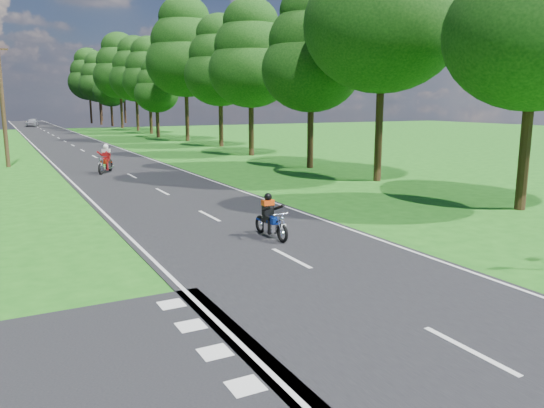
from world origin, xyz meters
TOP-DOWN VIEW (x-y plane):
  - ground at (0.00, 0.00)m, footprint 160.00×160.00m
  - main_road at (0.00, 50.00)m, footprint 7.00×140.00m
  - road_markings at (-0.14, 48.13)m, footprint 7.40×140.00m
  - treeline at (1.43, 60.06)m, footprint 40.00×115.35m
  - telegraph_pole at (-6.00, 28.00)m, footprint 1.20×0.26m
  - rider_near_blue at (0.54, 4.19)m, footprint 0.60×1.65m
  - rider_far_red at (-1.03, 22.04)m, footprint 1.54×2.06m
  - distant_car at (-0.53, 89.11)m, footprint 2.58×4.30m

SIDE VIEW (x-z plane):
  - ground at x=0.00m, z-range 0.00..0.00m
  - main_road at x=0.00m, z-range 0.00..0.02m
  - road_markings at x=-0.14m, z-range 0.02..0.03m
  - rider_near_blue at x=0.54m, z-range 0.02..1.38m
  - distant_car at x=-0.53m, z-range 0.02..1.39m
  - rider_far_red at x=-1.03m, z-range 0.02..1.68m
  - telegraph_pole at x=-6.00m, z-range 0.07..8.07m
  - treeline at x=1.43m, z-range 0.86..15.65m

